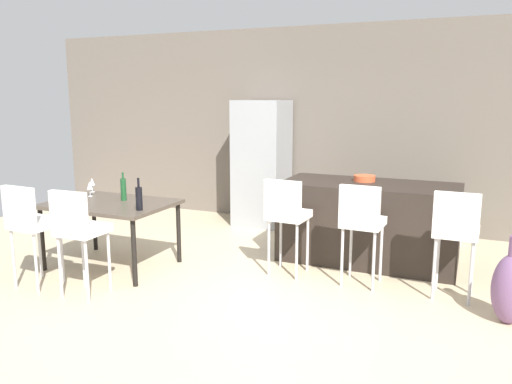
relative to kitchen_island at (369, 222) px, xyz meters
name	(u,v)px	position (x,y,z in m)	size (l,w,h in m)	color
ground_plane	(267,284)	(-0.79, -1.19, -0.46)	(10.00, 10.00, 0.00)	#C6B28E
back_wall	(338,127)	(-0.79, 1.57, 0.99)	(10.00, 0.12, 2.90)	#665B51
kitchen_island	(369,222)	(0.00, 0.00, 0.00)	(1.99, 0.91, 0.92)	black
bar_chair_left	(287,212)	(-0.71, -0.83, 0.24)	(0.42, 0.42, 1.05)	white
bar_chair_middle	(362,219)	(0.09, -0.83, 0.24)	(0.42, 0.42, 1.05)	white
bar_chair_right	(456,228)	(0.96, -0.83, 0.24)	(0.41, 0.41, 1.05)	white
dining_table	(111,208)	(-2.61, -1.34, 0.22)	(1.35, 0.96, 0.74)	#4C4238
dining_chair_near	(30,220)	(-2.92, -2.18, 0.24)	(0.42, 0.42, 1.05)	white
dining_chair_far	(78,226)	(-2.31, -2.18, 0.24)	(0.41, 0.41, 1.05)	white
wine_bottle_far	(123,189)	(-2.53, -1.20, 0.41)	(0.06, 0.06, 0.32)	#194723
wine_bottle_near	(139,198)	(-2.07, -1.54, 0.41)	(0.07, 0.07, 0.34)	black
wine_glass_left	(90,186)	(-3.05, -1.16, 0.40)	(0.07, 0.07, 0.17)	silver
wine_glass_middle	(92,182)	(-3.21, -0.93, 0.40)	(0.07, 0.07, 0.17)	silver
refrigerator	(262,163)	(-1.82, 1.13, 0.46)	(0.72, 0.68, 1.84)	#939699
fruit_bowl	(364,178)	(-0.09, 0.11, 0.50)	(0.25, 0.25, 0.07)	#C6512D
floor_vase	(511,288)	(1.43, -1.21, -0.15)	(0.31, 0.31, 0.77)	#704C75
potted_plant	(453,217)	(0.88, 1.12, -0.09)	(0.42, 0.42, 0.62)	beige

